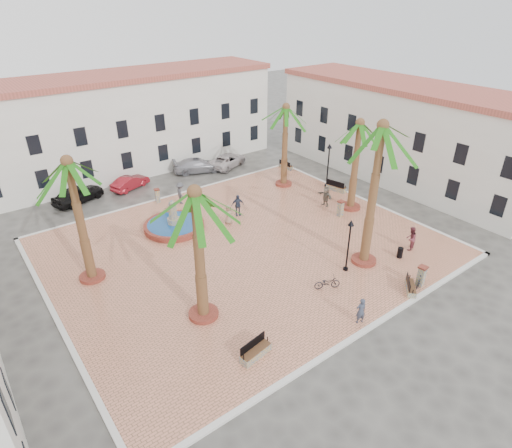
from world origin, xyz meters
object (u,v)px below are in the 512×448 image
Objects in this scene: cyclist_a at (361,311)px; pedestrian_east at (326,196)px; bollard_n at (157,196)px; car_white at (228,160)px; palm_nw at (70,176)px; car_silver at (198,165)px; bench_s at (256,352)px; bollard_se at (421,276)px; bench_se at (410,287)px; bench_ne at (286,166)px; litter_bin at (400,253)px; car_red at (130,182)px; bicycle_b at (421,279)px; bollard_e at (340,208)px; bench_e at (336,188)px; lamppost_s at (349,237)px; palm_ne at (286,116)px; pedestrian_north at (181,193)px; pedestrian_fountain_a at (228,214)px; palm_e at (359,134)px; pedestrian_fountain_b at (238,205)px; car_black at (78,194)px; palm_sw at (196,209)px; lamppost_e at (329,158)px; bicycle_a at (327,283)px; palm_s at (381,141)px; cyclist_b at (411,238)px.

pedestrian_east is at bearing -109.78° from cyclist_a.
bollard_n is 10.67m from car_white.
car_silver is at bearing 39.57° from palm_nw.
bollard_se is at bearing -16.35° from bench_s.
car_white is (3.06, 24.71, 0.28)m from bench_se.
litter_bin is at bearing 158.76° from bench_ne.
car_white is (10.50, -0.63, 0.04)m from car_red.
bicycle_b is (11.72, -1.44, 0.18)m from bench_s.
cyclist_a is at bearing -84.07° from bollard_n.
bicycle_b is at bearing -107.15° from bollard_e.
bollard_n is at bearing 49.02° from bench_e.
bollard_se is at bearing 156.24° from bench_ne.
bollard_n is at bearing 69.23° from bench_s.
lamppost_s is 5.36m from cyclist_a.
palm_ne is 20.26m from cyclist_a.
bollard_e is 0.70× the size of pedestrian_north.
bench_e is 13.05m from lamppost_s.
palm_ne is 4.75× the size of cyclist_a.
bollard_se is 14.76m from pedestrian_fountain_a.
car_white is at bearing 100.16° from palm_e.
bollard_e is (2.99, 9.52, -0.03)m from bollard_se.
palm_nw is 20.31m from bollard_e.
bench_s is 1.04× the size of pedestrian_fountain_b.
car_red is at bearing 72.77° from bench_s.
bench_e is 11.54m from litter_bin.
cyclist_a is (-5.58, 0.00, 0.08)m from bollard_se.
lamppost_s is at bearing 145.60° from car_white.
pedestrian_fountain_b reaches higher than bicycle_b.
bollard_se is at bearing -121.74° from litter_bin.
car_black is at bearing 139.89° from bollard_n.
bench_s is at bearing 172.62° from pedestrian_north.
bicycle_b is at bearing 0.00° from bollard_se.
palm_sw reaches higher than cyclist_a.
palm_e is 4.00× the size of pedestrian_north.
pedestrian_north is at bearing -70.28° from cyclist_a.
lamppost_e reaches higher than bicycle_a.
bench_e is at bearing -0.56° from pedestrian_fountain_a.
palm_s is 14.32m from bench_e.
cyclist_a is 0.89× the size of pedestrian_fountain_b.
car_silver is at bearing 48.29° from bench_se.
bench_se is 0.40× the size of car_red.
palm_sw reaches higher than bollard_se.
bench_s is at bearing 175.86° from car_silver.
palm_nw reaches higher than car_red.
palm_nw is 22.45m from cyclist_b.
palm_e is 4.34× the size of cyclist_b.
car_white is (7.13, 10.86, -0.28)m from pedestrian_fountain_a.
palm_sw is at bearing -165.71° from bollard_e.
car_black is at bearing 65.82° from car_white.
bench_se is 0.78× the size of pedestrian_north.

